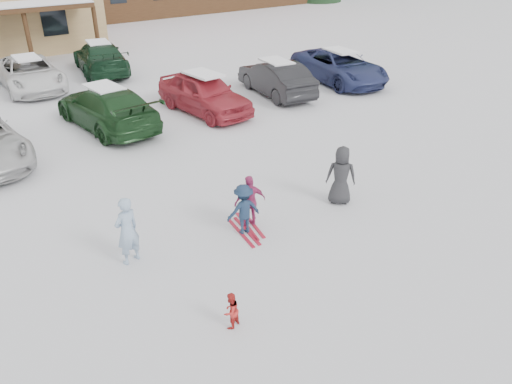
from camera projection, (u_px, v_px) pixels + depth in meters
ground at (271, 250)px, 11.57m from camera, size 160.00×160.00×0.00m
adult_skier at (127, 231)px, 10.81m from camera, size 0.67×0.53×1.61m
toddler_red at (231, 311)px, 9.19m from camera, size 0.44×0.39×0.76m
child_navy at (244, 210)px, 11.92m from camera, size 0.90×0.60×1.30m
skis_child_navy at (244, 232)px, 12.22m from camera, size 0.40×1.41×0.03m
child_magenta at (250, 202)px, 12.19m from camera, size 0.86×0.50×1.38m
skis_child_magenta at (250, 225)px, 12.50m from camera, size 0.50×1.41×0.03m
bystander_dark at (341, 175)px, 13.20m from camera, size 0.92×0.92×1.61m
parked_car_3 at (107, 107)px, 18.27m from camera, size 2.63×5.47×1.54m
parked_car_4 at (204, 93)px, 19.75m from camera, size 2.30×4.77×1.57m
parked_car_5 at (276, 78)px, 21.86m from camera, size 2.19×4.71×1.49m
parked_car_6 at (339, 66)px, 23.69m from camera, size 3.11×5.64×1.49m
parked_car_10 at (30, 73)px, 22.64m from camera, size 2.56×5.28×1.45m
parked_car_11 at (100, 58)px, 25.12m from camera, size 3.04×5.60×1.54m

